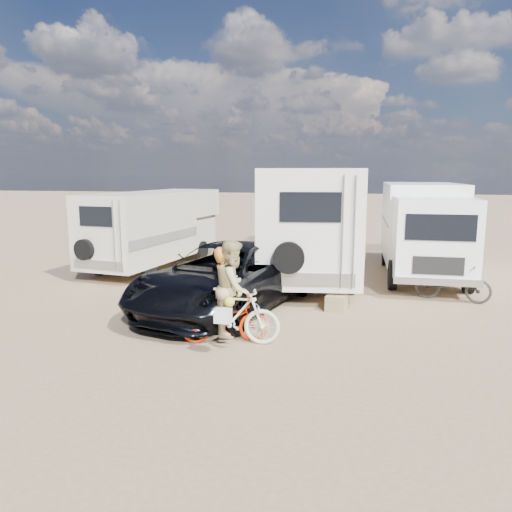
% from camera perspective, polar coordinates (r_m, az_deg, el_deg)
% --- Properties ---
extents(ground, '(140.00, 140.00, 0.00)m').
position_cam_1_polar(ground, '(9.70, 0.81, -10.07)').
color(ground, '#A0825F').
rests_on(ground, ground).
extents(rv_main, '(3.61, 8.98, 3.38)m').
position_cam_1_polar(rv_main, '(15.93, 6.04, 3.93)').
color(rv_main, white).
rests_on(rv_main, ground).
extents(rv_left, '(2.87, 6.43, 2.63)m').
position_cam_1_polar(rv_left, '(17.42, -11.80, 3.02)').
color(rv_left, beige).
rests_on(rv_left, ground).
extents(box_truck, '(2.29, 6.29, 2.94)m').
position_cam_1_polar(box_truck, '(16.12, 18.99, 2.73)').
color(box_truck, white).
rests_on(box_truck, ground).
extents(dark_suv, '(4.04, 6.22, 1.59)m').
position_cam_1_polar(dark_suv, '(11.80, -3.54, -2.47)').
color(dark_suv, black).
rests_on(dark_suv, ground).
extents(bike_man, '(1.81, 1.08, 0.90)m').
position_cam_1_polar(bike_man, '(9.62, -3.66, -7.46)').
color(bike_man, red).
rests_on(bike_man, ground).
extents(bike_woman, '(1.85, 0.59, 1.10)m').
position_cam_1_polar(bike_woman, '(9.53, -2.65, -6.98)').
color(bike_woman, beige).
rests_on(bike_woman, ground).
extents(rider_man, '(0.58, 0.72, 1.71)m').
position_cam_1_polar(rider_man, '(9.50, -3.69, -5.11)').
color(rider_man, orange).
rests_on(rider_man, ground).
extents(rider_woman, '(0.73, 0.93, 1.85)m').
position_cam_1_polar(rider_woman, '(9.42, -2.66, -4.79)').
color(rider_woman, tan).
rests_on(rider_woman, ground).
extents(bike_parked, '(1.98, 1.12, 0.98)m').
position_cam_1_polar(bike_parked, '(13.58, 22.01, -2.87)').
color(bike_parked, '#262826').
rests_on(bike_parked, ground).
extents(cooler, '(0.60, 0.51, 0.40)m').
position_cam_1_polar(cooler, '(12.18, -2.02, -4.94)').
color(cooler, '#246188').
rests_on(cooler, ground).
extents(crate, '(0.54, 0.54, 0.37)m').
position_cam_1_polar(crate, '(11.96, 9.39, -5.43)').
color(crate, '#957D53').
rests_on(crate, ground).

